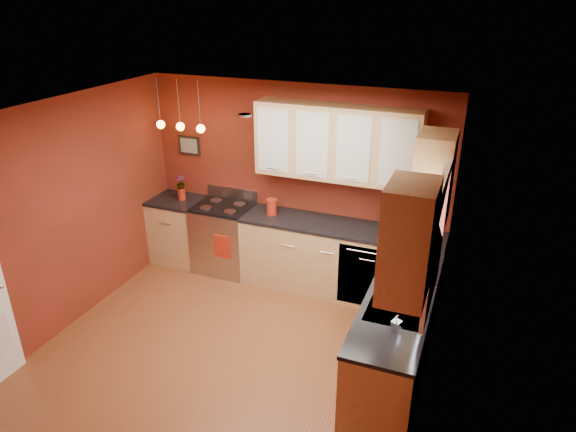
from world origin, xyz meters
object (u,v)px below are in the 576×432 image
at_px(red_canister, 272,207).
at_px(coffee_maker, 391,221).
at_px(gas_range, 225,237).
at_px(sink, 397,307).
at_px(soap_pump, 396,324).

distance_m(red_canister, coffee_maker, 1.53).
height_order(gas_range, red_canister, red_canister).
relative_size(sink, soap_pump, 4.29).
relative_size(red_canister, soap_pump, 1.28).
bearing_deg(red_canister, sink, -38.27).
xyz_separation_m(red_canister, soap_pump, (1.97, -1.91, -0.02)).
bearing_deg(sink, soap_pump, -81.09).
distance_m(gas_range, soap_pump, 3.34).
relative_size(gas_range, coffee_maker, 4.02).
height_order(sink, soap_pump, sink).
bearing_deg(coffee_maker, red_canister, -162.18).
relative_size(sink, coffee_maker, 2.53).
height_order(red_canister, soap_pump, red_canister).
bearing_deg(soap_pump, coffee_maker, 102.40).
bearing_deg(red_canister, gas_range, -179.77).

